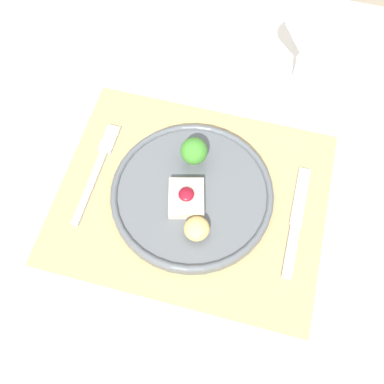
{
  "coord_description": "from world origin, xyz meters",
  "views": [
    {
      "loc": [
        0.08,
        -0.32,
        1.47
      ],
      "look_at": [
        0.0,
        -0.0,
        0.8
      ],
      "focal_mm": 42.0,
      "sensor_mm": 36.0,
      "label": 1
    }
  ],
  "objects_px": {
    "knife": "(295,228)",
    "spoon": "(214,90)",
    "fork": "(99,165)",
    "dinner_plate": "(192,193)",
    "wine_glass_near": "(305,42)"
  },
  "relations": [
    {
      "from": "fork",
      "to": "knife",
      "type": "distance_m",
      "value": 0.35
    },
    {
      "from": "dinner_plate",
      "to": "knife",
      "type": "distance_m",
      "value": 0.18
    },
    {
      "from": "knife",
      "to": "spoon",
      "type": "height_order",
      "value": "spoon"
    },
    {
      "from": "knife",
      "to": "wine_glass_near",
      "type": "xyz_separation_m",
      "value": [
        -0.05,
        0.3,
        0.1
      ]
    },
    {
      "from": "dinner_plate",
      "to": "spoon",
      "type": "bearing_deg",
      "value": 94.23
    },
    {
      "from": "dinner_plate",
      "to": "wine_glass_near",
      "type": "distance_m",
      "value": 0.33
    },
    {
      "from": "knife",
      "to": "wine_glass_near",
      "type": "relative_size",
      "value": 1.31
    },
    {
      "from": "spoon",
      "to": "fork",
      "type": "bearing_deg",
      "value": -126.49
    },
    {
      "from": "fork",
      "to": "dinner_plate",
      "type": "bearing_deg",
      "value": -5.64
    },
    {
      "from": "dinner_plate",
      "to": "wine_glass_near",
      "type": "height_order",
      "value": "wine_glass_near"
    },
    {
      "from": "dinner_plate",
      "to": "spoon",
      "type": "relative_size",
      "value": 1.48
    },
    {
      "from": "spoon",
      "to": "wine_glass_near",
      "type": "xyz_separation_m",
      "value": [
        0.14,
        0.06,
        0.1
      ]
    },
    {
      "from": "fork",
      "to": "spoon",
      "type": "height_order",
      "value": "spoon"
    },
    {
      "from": "fork",
      "to": "spoon",
      "type": "bearing_deg",
      "value": 53.5
    },
    {
      "from": "dinner_plate",
      "to": "fork",
      "type": "bearing_deg",
      "value": 174.64
    }
  ]
}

